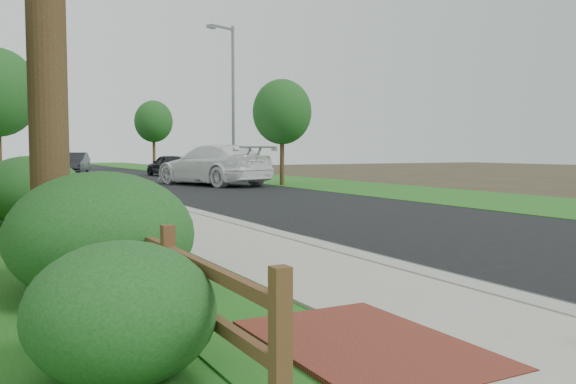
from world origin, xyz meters
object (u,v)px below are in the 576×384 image
white_suv (213,165)px  dark_car_mid (168,165)px  ranch_fence (72,216)px  streetlight (231,93)px

white_suv → dark_car_mid: 11.66m
ranch_fence → streetlight: 25.66m
white_suv → dark_car_mid: bearing=-112.3°
dark_car_mid → streetlight: size_ratio=0.48×
ranch_fence → dark_car_mid: bearing=69.7°
dark_car_mid → streetlight: streetlight is taller
ranch_fence → streetlight: size_ratio=1.85×
white_suv → streetlight: 6.67m
dark_car_mid → ranch_fence: bearing=63.9°
ranch_fence → dark_car_mid: (10.80, 29.16, 0.15)m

